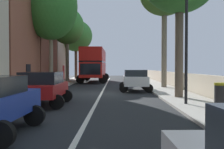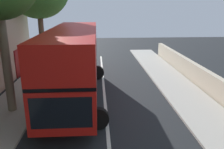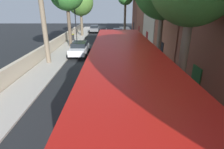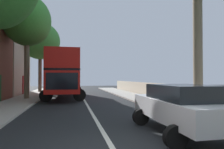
# 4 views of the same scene
# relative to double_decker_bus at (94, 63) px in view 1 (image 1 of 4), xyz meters

# --- Properties ---
(ground_plane) EXTENTS (84.00, 84.00, 0.00)m
(ground_plane) POSITION_rel_double_decker_bus_xyz_m (1.70, -15.26, -2.35)
(ground_plane) COLOR black
(road_centre_line) EXTENTS (0.16, 54.00, 0.01)m
(road_centre_line) POSITION_rel_double_decker_bus_xyz_m (1.70, -15.26, -2.35)
(road_centre_line) COLOR silver
(road_centre_line) RESTS_ON ground
(sidewalk_left) EXTENTS (2.60, 60.00, 0.12)m
(sidewalk_left) POSITION_rel_double_decker_bus_xyz_m (-3.20, -15.26, -2.29)
(sidewalk_left) COLOR #B2ADA3
(sidewalk_left) RESTS_ON ground
(sidewalk_right) EXTENTS (2.60, 60.00, 0.12)m
(sidewalk_right) POSITION_rel_double_decker_bus_xyz_m (6.60, -15.26, -2.29)
(sidewalk_right) COLOR #B2ADA3
(sidewalk_right) RESTS_ON ground
(boundary_wall_right) EXTENTS (0.36, 54.00, 1.38)m
(boundary_wall_right) POSITION_rel_double_decker_bus_xyz_m (8.15, -15.26, -1.66)
(boundary_wall_right) COLOR beige
(boundary_wall_right) RESTS_ON ground
(double_decker_bus) EXTENTS (3.57, 10.78, 4.06)m
(double_decker_bus) POSITION_rel_double_decker_bus_xyz_m (0.00, 0.00, 0.00)
(double_decker_bus) COLOR red
(double_decker_bus) RESTS_ON ground
(parked_car_white_right_2) EXTENTS (2.48, 4.40, 1.64)m
(parked_car_white_right_2) POSITION_rel_double_decker_bus_xyz_m (4.20, -13.58, -1.41)
(parked_car_white_right_2) COLOR silver
(parked_car_white_right_2) RESTS_ON ground
(parked_car_red_left_3) EXTENTS (2.51, 4.04, 1.61)m
(parked_car_red_left_3) POSITION_rel_double_decker_bus_xyz_m (-0.80, -21.61, -1.44)
(parked_car_red_left_3) COLOR #AD1919
(parked_car_red_left_3) RESTS_ON ground
(street_tree_left_0) EXTENTS (4.01, 4.01, 8.85)m
(street_tree_left_0) POSITION_rel_double_decker_bus_xyz_m (-3.11, -1.65, 4.38)
(street_tree_left_0) COLOR #7A6B56
(street_tree_left_0) RESTS_ON sidewalk_left
(street_tree_left_4) EXTENTS (4.94, 4.94, 8.83)m
(street_tree_left_4) POSITION_rel_double_decker_bus_xyz_m (-3.28, 6.83, 4.21)
(street_tree_left_4) COLOR brown
(street_tree_left_4) RESTS_ON sidewalk_left
(street_tree_left_6) EXTENTS (5.16, 5.16, 10.84)m
(street_tree_left_6) POSITION_rel_double_decker_bus_xyz_m (-3.57, -8.05, 5.34)
(street_tree_left_6) COLOR #7A6B56
(street_tree_left_6) RESTS_ON sidewalk_left
(lamppost_right) EXTENTS (0.32, 0.32, 6.31)m
(lamppost_right) POSITION_rel_double_decker_bus_xyz_m (6.00, -21.78, 1.45)
(lamppost_right) COLOR black
(lamppost_right) RESTS_ON sidewalk_right
(litter_bin_right) EXTENTS (0.55, 0.55, 1.08)m
(litter_bin_right) POSITION_rel_double_decker_bus_xyz_m (7.00, -23.44, -1.69)
(litter_bin_right) COLOR black
(litter_bin_right) RESTS_ON sidewalk_right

